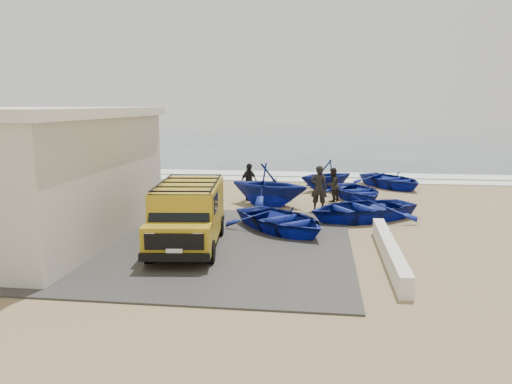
{
  "coord_description": "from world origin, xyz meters",
  "views": [
    {
      "loc": [
        2.98,
        -17.08,
        4.41
      ],
      "look_at": [
        0.64,
        0.98,
        1.2
      ],
      "focal_mm": 35.0,
      "sensor_mm": 36.0,
      "label": 1
    }
  ],
  "objects": [
    {
      "name": "surf_line",
      "position": [
        0.0,
        12.0,
        0.03
      ],
      "size": [
        180.0,
        1.6,
        0.06
      ],
      "primitive_type": "cube",
      "color": "white",
      "rests_on": "ground"
    },
    {
      "name": "slab",
      "position": [
        -2.0,
        -2.0,
        0.03
      ],
      "size": [
        12.0,
        10.0,
        0.05
      ],
      "primitive_type": "cube",
      "color": "#3B3836",
      "rests_on": "ground"
    },
    {
      "name": "fisherman_middle",
      "position": [
        3.56,
        5.76,
        0.78
      ],
      "size": [
        0.91,
        0.95,
        1.55
      ],
      "primitive_type": "imported",
      "rotation": [
        0.0,
        0.0,
        -2.17
      ],
      "color": "black",
      "rests_on": "ground"
    },
    {
      "name": "van",
      "position": [
        -1.05,
        -2.38,
        1.1
      ],
      "size": [
        2.39,
        4.95,
        2.04
      ],
      "rotation": [
        0.0,
        0.0,
        0.11
      ],
      "color": "#B7951B",
      "rests_on": "ground"
    },
    {
      "name": "building",
      "position": [
        -7.5,
        -2.0,
        2.16
      ],
      "size": [
        8.4,
        9.4,
        4.3
      ],
      "color": "silver",
      "rests_on": "ground"
    },
    {
      "name": "boat_near_right",
      "position": [
        4.56,
        2.06,
        0.46
      ],
      "size": [
        5.39,
        4.96,
        0.91
      ],
      "primitive_type": "imported",
      "rotation": [
        0.0,
        0.0,
        -1.03
      ],
      "color": "navy",
      "rests_on": "ground"
    },
    {
      "name": "boat_near_left",
      "position": [
        1.67,
        -0.13,
        0.43
      ],
      "size": [
        4.94,
        5.03,
        0.85
      ],
      "primitive_type": "imported",
      "rotation": [
        0.0,
        0.0,
        0.73
      ],
      "color": "navy",
      "rests_on": "ground"
    },
    {
      "name": "boat_mid_right",
      "position": [
        4.71,
        6.35,
        0.39
      ],
      "size": [
        3.77,
        4.45,
        0.78
      ],
      "primitive_type": "imported",
      "rotation": [
        0.0,
        0.0,
        0.33
      ],
      "color": "navy",
      "rests_on": "ground"
    },
    {
      "name": "boat_mid_left",
      "position": [
        0.76,
        4.45,
        0.94
      ],
      "size": [
        4.37,
        4.08,
        1.87
      ],
      "primitive_type": "imported",
      "rotation": [
        0.0,
        0.0,
        1.23
      ],
      "color": "navy",
      "rests_on": "ground"
    },
    {
      "name": "parapet",
      "position": [
        5.0,
        -3.0,
        0.28
      ],
      "size": [
        0.35,
        6.0,
        0.55
      ],
      "primitive_type": "cube",
      "color": "silver",
      "rests_on": "ground"
    },
    {
      "name": "boat_far_right",
      "position": [
        6.76,
        10.0,
        0.43
      ],
      "size": [
        4.71,
        5.08,
        0.86
      ],
      "primitive_type": "imported",
      "rotation": [
        0.0,
        0.0,
        0.57
      ],
      "color": "navy",
      "rests_on": "ground"
    },
    {
      "name": "surf_wash",
      "position": [
        0.0,
        14.5,
        0.02
      ],
      "size": [
        180.0,
        2.2,
        0.04
      ],
      "primitive_type": "cube",
      "color": "white",
      "rests_on": "ground"
    },
    {
      "name": "ocean",
      "position": [
        0.0,
        56.0,
        0.0
      ],
      "size": [
        180.0,
        88.0,
        0.01
      ],
      "primitive_type": "cube",
      "color": "#385166",
      "rests_on": "ground"
    },
    {
      "name": "boat_far_left",
      "position": [
        3.31,
        8.63,
        0.8
      ],
      "size": [
        4.0,
        3.91,
        1.6
      ],
      "primitive_type": "imported",
      "rotation": [
        0.0,
        0.0,
        -0.95
      ],
      "color": "navy",
      "rests_on": "ground"
    },
    {
      "name": "fisherman_front",
      "position": [
        2.95,
        3.6,
        0.96
      ],
      "size": [
        0.75,
        0.55,
        1.92
      ],
      "primitive_type": "imported",
      "rotation": [
        0.0,
        0.0,
        3.0
      ],
      "color": "black",
      "rests_on": "ground"
    },
    {
      "name": "fisherman_back",
      "position": [
        -0.3,
        5.58,
        0.86
      ],
      "size": [
        0.95,
        1.06,
        1.72
      ],
      "primitive_type": "imported",
      "rotation": [
        0.0,
        0.0,
        0.91
      ],
      "color": "black",
      "rests_on": "ground"
    },
    {
      "name": "ground",
      "position": [
        0.0,
        0.0,
        0.0
      ],
      "size": [
        160.0,
        160.0,
        0.0
      ],
      "primitive_type": "plane",
      "color": "#907953"
    }
  ]
}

